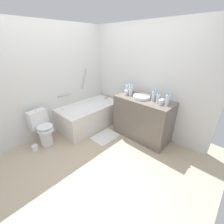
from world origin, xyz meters
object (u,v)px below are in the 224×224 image
at_px(water_bottle_4, 158,98).
at_px(drinking_glass_2, 161,102).
at_px(sink_basin, 142,97).
at_px(water_bottle_2, 153,96).
at_px(toilet, 43,128).
at_px(drinking_glass_1, 126,93).
at_px(drinking_glass_0, 162,101).
at_px(bathtub, 90,115).
at_px(bath_mat, 105,137).
at_px(toilet_paper_roll, 35,148).
at_px(water_bottle_3, 167,100).
at_px(sink_faucet, 147,94).
at_px(water_bottle_0, 127,89).
at_px(water_bottle_1, 130,89).
at_px(water_bottle_5, 131,91).

relative_size(water_bottle_4, drinking_glass_2, 1.99).
xyz_separation_m(sink_basin, water_bottle_2, (0.04, -0.24, 0.07)).
distance_m(toilet, water_bottle_4, 2.34).
bearing_deg(drinking_glass_1, drinking_glass_0, -84.14).
xyz_separation_m(bathtub, drinking_glass_1, (0.43, -0.77, 0.65)).
distance_m(water_bottle_2, water_bottle_4, 0.12).
relative_size(bath_mat, toilet_paper_roll, 4.98).
bearing_deg(water_bottle_2, drinking_glass_2, -114.73).
bearing_deg(water_bottle_3, toilet_paper_roll, 137.25).
bearing_deg(sink_faucet, water_bottle_2, -125.71).
xyz_separation_m(water_bottle_4, toilet_paper_roll, (-1.85, 1.53, -0.93)).
distance_m(drinking_glass_1, drinking_glass_2, 0.81).
relative_size(sink_basin, water_bottle_4, 1.81).
xyz_separation_m(bathtub, sink_faucet, (0.69, -1.14, 0.63)).
bearing_deg(water_bottle_3, water_bottle_2, 83.53).
relative_size(water_bottle_0, toilet_paper_roll, 2.00).
bearing_deg(water_bottle_4, water_bottle_2, 71.24).
distance_m(toilet, water_bottle_0, 1.94).
height_order(drinking_glass_1, drinking_glass_2, drinking_glass_1).
bearing_deg(toilet_paper_roll, bath_mat, -28.54).
xyz_separation_m(water_bottle_1, water_bottle_3, (-0.03, -0.86, -0.02)).
xyz_separation_m(sink_faucet, water_bottle_4, (-0.21, -0.35, 0.06)).
relative_size(bathtub, water_bottle_1, 5.92).
height_order(water_bottle_2, drinking_glass_1, water_bottle_2).
bearing_deg(water_bottle_2, drinking_glass_1, 98.54).
bearing_deg(water_bottle_5, sink_faucet, -48.65).
bearing_deg(water_bottle_4, sink_basin, 89.25).
relative_size(drinking_glass_1, bath_mat, 0.17).
relative_size(sink_basin, water_bottle_3, 1.60).
distance_m(water_bottle_2, toilet_paper_roll, 2.54).
xyz_separation_m(water_bottle_3, toilet_paper_roll, (-1.85, 1.71, -0.94)).
xyz_separation_m(toilet, toilet_paper_roll, (-0.25, -0.07, -0.31)).
xyz_separation_m(water_bottle_4, bath_mat, (-0.58, 0.84, -0.98)).
xyz_separation_m(bathtub, water_bottle_5, (0.46, -0.87, 0.70)).
bearing_deg(water_bottle_0, sink_basin, -95.09).
xyz_separation_m(water_bottle_5, drinking_glass_2, (-0.03, -0.71, -0.06)).
distance_m(sink_faucet, bath_mat, 1.31).
distance_m(toilet, sink_faucet, 2.26).
height_order(sink_basin, water_bottle_1, water_bottle_1).
bearing_deg(sink_faucet, water_bottle_5, 131.35).
distance_m(water_bottle_5, drinking_glass_0, 0.71).
xyz_separation_m(bathtub, water_bottle_3, (0.49, -1.67, 0.70)).
xyz_separation_m(toilet, sink_basin, (1.60, -1.24, 0.56)).
xyz_separation_m(drinking_glass_0, drinking_glass_1, (-0.08, 0.80, 0.00)).
xyz_separation_m(bathtub, sink_basin, (0.49, -1.14, 0.63)).
relative_size(sink_faucet, water_bottle_3, 0.69).
relative_size(bathtub, bath_mat, 2.58).
bearing_deg(toilet_paper_roll, drinking_glass_1, -24.34).
bearing_deg(drinking_glass_0, toilet, 134.08).
bearing_deg(water_bottle_2, water_bottle_5, 97.07).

